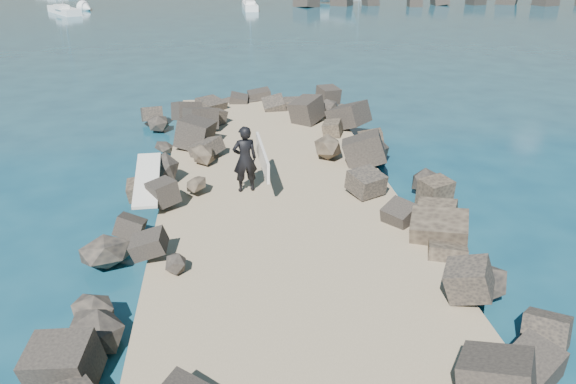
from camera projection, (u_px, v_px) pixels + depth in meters
name	position (u px, v px, depth m)	size (l,w,h in m)	color
ground	(283.00, 232.00, 13.82)	(800.00, 800.00, 0.00)	#0F384C
jetty	(293.00, 263.00, 11.88)	(6.00, 26.00, 0.60)	#8C7759
riprap_left	(156.00, 251.00, 11.95)	(2.60, 22.00, 1.00)	black
riprap_right	(419.00, 236.00, 12.56)	(2.60, 22.00, 1.00)	black
breakwater_secondary	(524.00, 0.00, 67.31)	(52.00, 4.00, 1.20)	black
surfboard_resting	(148.00, 184.00, 13.93)	(0.59, 2.35, 0.08)	silver
surfer_with_board	(247.00, 159.00, 14.31)	(0.89, 2.16, 1.74)	black
sailboat_a	(64.00, 10.00, 58.65)	(4.73, 6.67, 8.27)	white
sailboat_b	(250.00, 6.00, 62.99)	(1.51, 6.37, 7.73)	white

